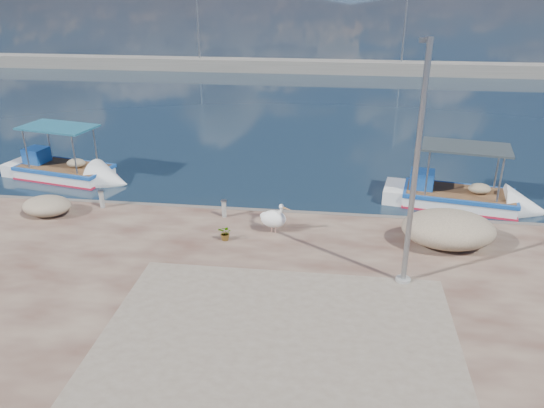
{
  "coord_description": "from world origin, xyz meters",
  "views": [
    {
      "loc": [
        2.23,
        -13.61,
        8.89
      ],
      "look_at": [
        0.0,
        3.8,
        1.3
      ],
      "focal_mm": 35.0,
      "sensor_mm": 36.0,
      "label": 1
    }
  ],
  "objects_px": {
    "lamp_post": "(414,177)",
    "boat_right": "(457,200)",
    "boat_left": "(64,173)",
    "pelican": "(274,218)",
    "bollard_near": "(224,208)"
  },
  "relations": [
    {
      "from": "pelican",
      "to": "bollard_near",
      "type": "relative_size",
      "value": 1.78
    },
    {
      "from": "bollard_near",
      "to": "pelican",
      "type": "bearing_deg",
      "value": -28.1
    },
    {
      "from": "boat_right",
      "to": "pelican",
      "type": "relative_size",
      "value": 5.39
    },
    {
      "from": "boat_left",
      "to": "boat_right",
      "type": "height_order",
      "value": "boat_right"
    },
    {
      "from": "lamp_post",
      "to": "bollard_near",
      "type": "xyz_separation_m",
      "value": [
        -6.25,
        3.81,
        -2.93
      ]
    },
    {
      "from": "boat_right",
      "to": "lamp_post",
      "type": "relative_size",
      "value": 0.93
    },
    {
      "from": "boat_left",
      "to": "boat_right",
      "type": "distance_m",
      "value": 18.0
    },
    {
      "from": "boat_right",
      "to": "boat_left",
      "type": "bearing_deg",
      "value": -173.38
    },
    {
      "from": "boat_left",
      "to": "lamp_post",
      "type": "xyz_separation_m",
      "value": [
        15.02,
        -8.31,
        3.57
      ]
    },
    {
      "from": "lamp_post",
      "to": "pelican",
      "type": "bearing_deg",
      "value": 147.13
    },
    {
      "from": "boat_left",
      "to": "bollard_near",
      "type": "xyz_separation_m",
      "value": [
        8.77,
        -4.5,
        0.64
      ]
    },
    {
      "from": "boat_left",
      "to": "bollard_near",
      "type": "height_order",
      "value": "boat_left"
    },
    {
      "from": "lamp_post",
      "to": "bollard_near",
      "type": "height_order",
      "value": "lamp_post"
    },
    {
      "from": "boat_left",
      "to": "lamp_post",
      "type": "relative_size",
      "value": 0.91
    },
    {
      "from": "lamp_post",
      "to": "boat_right",
      "type": "bearing_deg",
      "value": 67.93
    }
  ]
}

